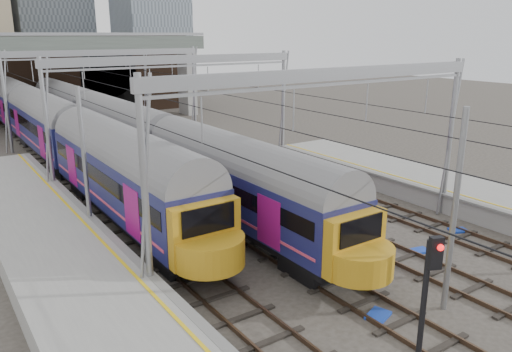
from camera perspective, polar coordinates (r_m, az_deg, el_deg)
ground at (r=18.12m, az=25.93°, el=-16.15°), size 160.00×160.00×0.00m
tracks at (r=27.62m, az=-1.76°, el=-3.35°), size 14.40×80.00×0.22m
overhead_line at (r=31.84m, az=-8.29°, el=11.15°), size 16.80×80.00×8.00m
retaining_wall at (r=61.09m, az=-19.96°, el=10.52°), size 28.00×2.75×9.00m
overbridge at (r=54.84m, az=-20.06°, el=13.07°), size 28.00×3.00×9.25m
train_main at (r=44.26m, az=-18.30°, el=6.41°), size 2.67×61.84×4.64m
train_second at (r=48.94m, az=-24.77°, el=6.74°), size 2.86×66.18×4.90m
signal_near_left at (r=13.35m, az=18.92°, el=-12.97°), size 0.37×0.46×4.53m
equip_cover_a at (r=23.10m, az=18.20°, el=-8.10°), size 0.89×0.72×0.09m
equip_cover_b at (r=17.84m, az=13.77°, el=-15.22°), size 1.04×0.87×0.10m
equip_cover_c at (r=26.01m, az=22.10°, el=-5.76°), size 0.99×0.87×0.10m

